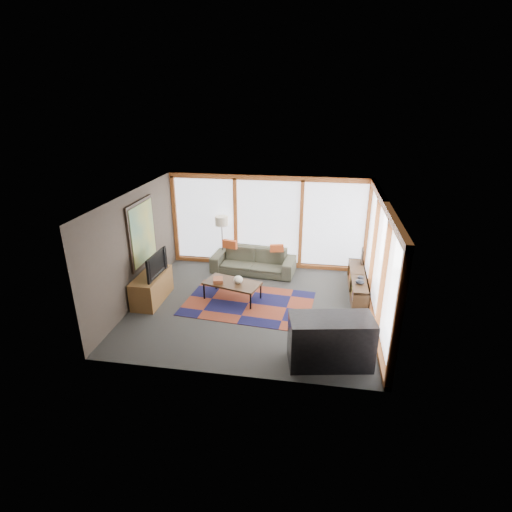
% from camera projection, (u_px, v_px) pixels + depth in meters
% --- Properties ---
extents(ground, '(5.50, 5.50, 0.00)m').
position_uv_depth(ground, '(253.00, 306.00, 9.30)').
color(ground, '#292926').
rests_on(ground, ground).
extents(room_envelope, '(5.52, 5.02, 2.62)m').
position_uv_depth(room_envelope, '(278.00, 237.00, 9.16)').
color(room_envelope, '#3F352D').
rests_on(room_envelope, ground).
extents(rug, '(3.11, 2.15, 0.01)m').
position_uv_depth(rug, '(248.00, 303.00, 9.41)').
color(rug, maroon).
rests_on(rug, ground).
extents(sofa, '(2.34, 1.08, 0.66)m').
position_uv_depth(sofa, '(253.00, 261.00, 10.97)').
color(sofa, '#333427').
rests_on(sofa, ground).
extents(pillow_left, '(0.43, 0.21, 0.23)m').
position_uv_depth(pillow_left, '(230.00, 244.00, 10.93)').
color(pillow_left, '#B64920').
rests_on(pillow_left, sofa).
extents(pillow_right, '(0.38, 0.19, 0.20)m').
position_uv_depth(pillow_right, '(277.00, 248.00, 10.68)').
color(pillow_right, '#B64920').
rests_on(pillow_right, sofa).
extents(floor_lamp, '(0.37, 0.37, 1.46)m').
position_uv_depth(floor_lamp, '(222.00, 241.00, 11.27)').
color(floor_lamp, '#312219').
rests_on(floor_lamp, ground).
extents(coffee_table, '(1.43, 0.97, 0.44)m').
position_uv_depth(coffee_table, '(232.00, 291.00, 9.55)').
color(coffee_table, black).
rests_on(coffee_table, ground).
extents(book_stack, '(0.29, 0.33, 0.09)m').
position_uv_depth(book_stack, '(218.00, 280.00, 9.47)').
color(book_stack, brown).
rests_on(book_stack, coffee_table).
extents(vase, '(0.26, 0.26, 0.19)m').
position_uv_depth(vase, '(238.00, 280.00, 9.40)').
color(vase, white).
rests_on(vase, coffee_table).
extents(bookshelf, '(0.38, 2.08, 0.52)m').
position_uv_depth(bookshelf, '(358.00, 284.00, 9.78)').
color(bookshelf, black).
rests_on(bookshelf, ground).
extents(bowl_a, '(0.21, 0.21, 0.10)m').
position_uv_depth(bowl_a, '(360.00, 282.00, 9.20)').
color(bowl_a, black).
rests_on(bowl_a, bookshelf).
extents(bowl_b, '(0.16, 0.16, 0.08)m').
position_uv_depth(bowl_b, '(361.00, 277.00, 9.45)').
color(bowl_b, black).
rests_on(bowl_b, bookshelf).
extents(shelf_picture, '(0.04, 0.30, 0.39)m').
position_uv_depth(shelf_picture, '(362.00, 256.00, 10.25)').
color(shelf_picture, black).
rests_on(shelf_picture, bookshelf).
extents(tv_console, '(0.55, 1.33, 0.66)m').
position_uv_depth(tv_console, '(152.00, 287.00, 9.46)').
color(tv_console, brown).
rests_on(tv_console, ground).
extents(television, '(0.18, 0.98, 0.56)m').
position_uv_depth(television, '(153.00, 264.00, 9.20)').
color(television, black).
rests_on(television, tv_console).
extents(bar_counter, '(1.58, 0.94, 0.94)m').
position_uv_depth(bar_counter, '(330.00, 341.00, 7.15)').
color(bar_counter, black).
rests_on(bar_counter, ground).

